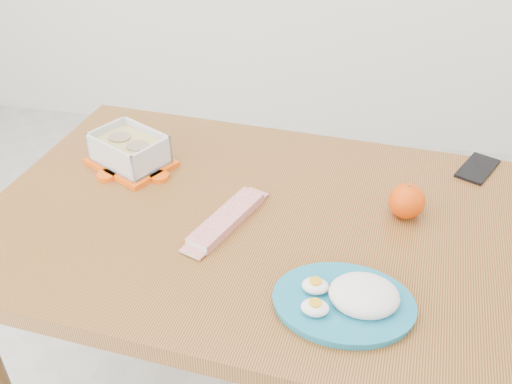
% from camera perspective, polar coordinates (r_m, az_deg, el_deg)
% --- Properties ---
extents(dining_table, '(1.19, 0.85, 0.75)m').
position_cam_1_polar(dining_table, '(1.25, -0.00, -6.28)').
color(dining_table, olive).
rests_on(dining_table, ground).
extents(food_container, '(0.23, 0.21, 0.08)m').
position_cam_1_polar(food_container, '(1.36, -12.53, 4.09)').
color(food_container, '#FF5407').
rests_on(food_container, dining_table).
extents(orange_fruit, '(0.07, 0.07, 0.07)m').
position_cam_1_polar(orange_fruit, '(1.20, 14.85, -0.88)').
color(orange_fruit, '#ED4D04').
rests_on(orange_fruit, dining_table).
extents(rice_plate, '(0.24, 0.24, 0.06)m').
position_cam_1_polar(rice_plate, '(0.99, 9.41, -10.42)').
color(rice_plate, teal).
rests_on(rice_plate, dining_table).
extents(candy_bar, '(0.12, 0.21, 0.02)m').
position_cam_1_polar(candy_bar, '(1.16, -2.93, -2.70)').
color(candy_bar, '#B60A09').
rests_on(candy_bar, dining_table).
extents(smartphone, '(0.11, 0.14, 0.01)m').
position_cam_1_polar(smartphone, '(1.42, 21.28, 2.21)').
color(smartphone, black).
rests_on(smartphone, dining_table).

